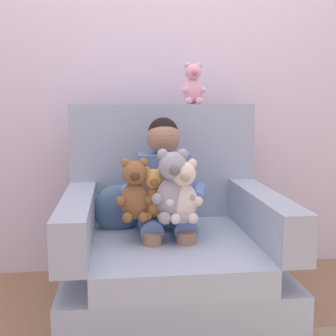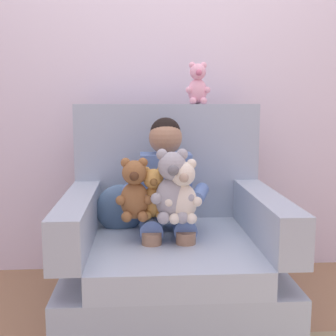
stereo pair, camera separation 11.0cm
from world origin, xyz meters
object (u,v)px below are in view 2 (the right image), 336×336
plush_honey (154,194)px  throw_pillow (121,209)px  seated_child (166,191)px  plush_pink_on_backrest (198,85)px  armchair (171,251)px  plush_grey (172,188)px  plush_cream (183,193)px  plush_brown (135,191)px

plush_honey → throw_pillow: plush_honey is taller
seated_child → plush_pink_on_backrest: plush_pink_on_backrest is taller
armchair → plush_grey: armchair is taller
armchair → plush_cream: bearing=-76.8°
armchair → plush_pink_on_backrest: 0.94m
plush_pink_on_backrest → plush_brown: bearing=-111.1°
plush_grey → plush_honey: 0.11m
seated_child → plush_grey: (0.02, -0.19, 0.05)m
plush_brown → throw_pillow: size_ratio=1.13×
plush_honey → plush_grey: bearing=-35.3°
plush_brown → plush_pink_on_backrest: 0.78m
plush_grey → plush_pink_on_backrest: 0.73m
plush_brown → throw_pillow: plush_brown is taller
plush_brown → seated_child: bearing=35.1°
throw_pillow → plush_cream: bearing=-45.2°
plush_pink_on_backrest → throw_pillow: plush_pink_on_backrest is taller
plush_grey → plush_pink_on_backrest: plush_pink_on_backrest is taller
plush_cream → plush_honey: size_ratio=1.18×
plush_grey → throw_pillow: bearing=143.8°
armchair → plush_pink_on_backrest: (0.17, 0.36, 0.85)m
armchair → plush_cream: size_ratio=3.62×
plush_brown → plush_honey: (0.09, 0.02, -0.02)m
armchair → seated_child: 0.31m
plush_cream → plush_pink_on_backrest: 0.75m
armchair → plush_pink_on_backrest: plush_pink_on_backrest is taller
armchair → plush_brown: 0.40m
plush_cream → plush_grey: bearing=-179.6°
plush_honey → throw_pillow: bearing=126.2°
armchair → plush_honey: bearing=-132.0°
seated_child → plush_brown: size_ratio=2.80×
plush_brown → throw_pillow: bearing=98.2°
plush_grey → plush_honey: (-0.08, 0.06, -0.04)m
plush_pink_on_backrest → plush_grey: bearing=-94.0°
armchair → plush_brown: armchair is taller
seated_child → plush_pink_on_backrest: size_ratio=3.50×
plush_pink_on_backrest → throw_pillow: 0.82m
throw_pillow → plush_grey: bearing=-48.9°
plush_pink_on_backrest → throw_pillow: (-0.43, -0.23, -0.65)m
plush_pink_on_backrest → throw_pillow: bearing=-136.8°
seated_child → plush_pink_on_backrest: bearing=55.7°
plush_honey → armchair: bearing=48.0°
armchair → throw_pillow: (-0.26, 0.13, 0.19)m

